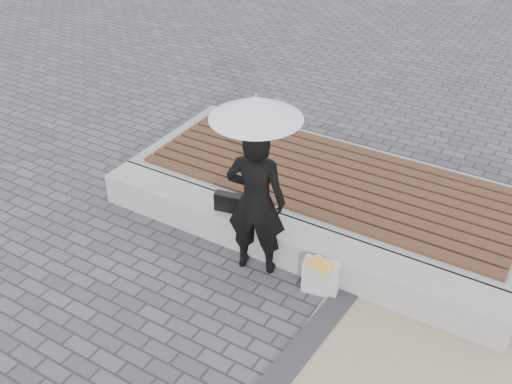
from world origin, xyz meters
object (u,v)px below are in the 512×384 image
canvas_tote (321,277)px  woman (256,201)px  parasol (256,107)px  seating_ledge (285,242)px  handbag (228,202)px

canvas_tote → woman: bearing=169.9°
woman → parasol: bearing=164.6°
seating_ledge → handbag: handbag is taller
seating_ledge → canvas_tote: (0.61, -0.33, 0.00)m
seating_ledge → canvas_tote: canvas_tote is taller
handbag → canvas_tote: handbag is taller
handbag → parasol: bearing=-37.9°
seating_ledge → woman: size_ratio=2.84×
seating_ledge → woman: bearing=-121.1°
parasol → canvas_tote: size_ratio=2.92×
woman → handbag: bearing=-42.6°
seating_ledge → parasol: size_ratio=4.24×
seating_ledge → canvas_tote: 0.69m
parasol → woman: bearing=180.0°
handbag → canvas_tote: 1.41m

